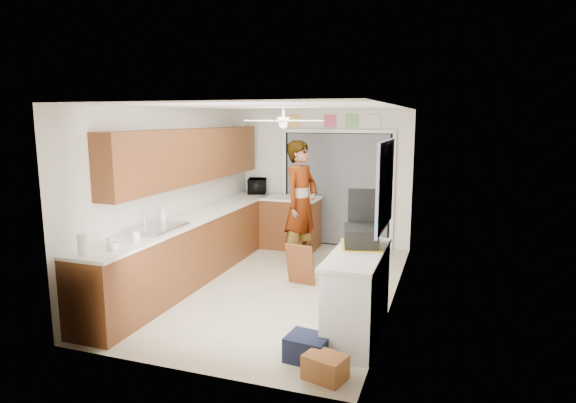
% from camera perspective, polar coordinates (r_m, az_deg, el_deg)
% --- Properties ---
extents(floor, '(5.00, 5.00, 0.00)m').
position_cam_1_polar(floor, '(6.96, -1.08, -9.91)').
color(floor, '#BFB59A').
rests_on(floor, ground).
extents(ceiling, '(5.00, 5.00, 0.00)m').
position_cam_1_polar(ceiling, '(6.55, -1.16, 11.13)').
color(ceiling, white).
rests_on(ceiling, ground).
extents(wall_back, '(3.20, 0.00, 3.20)m').
position_cam_1_polar(wall_back, '(9.01, 4.34, 2.79)').
color(wall_back, white).
rests_on(wall_back, ground).
extents(wall_front, '(3.20, 0.00, 3.20)m').
position_cam_1_polar(wall_front, '(4.43, -12.30, -4.81)').
color(wall_front, white).
rests_on(wall_front, ground).
extents(wall_left, '(0.00, 5.00, 5.00)m').
position_cam_1_polar(wall_left, '(7.34, -12.94, 0.96)').
color(wall_left, white).
rests_on(wall_left, ground).
extents(wall_right, '(0.00, 5.00, 5.00)m').
position_cam_1_polar(wall_right, '(6.29, 12.72, -0.50)').
color(wall_right, white).
rests_on(wall_right, ground).
extents(left_base_cabinets, '(0.60, 4.80, 0.90)m').
position_cam_1_polar(left_base_cabinets, '(7.35, -10.70, -5.32)').
color(left_base_cabinets, brown).
rests_on(left_base_cabinets, floor).
extents(left_countertop, '(0.62, 4.80, 0.04)m').
position_cam_1_polar(left_countertop, '(7.24, -10.75, -1.74)').
color(left_countertop, white).
rests_on(left_countertop, left_base_cabinets).
extents(upper_cabinets, '(0.32, 4.00, 0.80)m').
position_cam_1_polar(upper_cabinets, '(7.37, -11.22, 5.36)').
color(upper_cabinets, brown).
rests_on(upper_cabinets, wall_left).
extents(sink_basin, '(0.50, 0.76, 0.06)m').
position_cam_1_polar(sink_basin, '(6.40, -15.18, -3.11)').
color(sink_basin, silver).
rests_on(sink_basin, left_countertop).
extents(faucet, '(0.03, 0.03, 0.22)m').
position_cam_1_polar(faucet, '(6.49, -16.60, -2.15)').
color(faucet, silver).
rests_on(faucet, left_countertop).
extents(peninsula_base, '(1.00, 0.60, 0.90)m').
position_cam_1_polar(peninsula_base, '(8.81, 0.30, -2.62)').
color(peninsula_base, brown).
rests_on(peninsula_base, floor).
extents(peninsula_top, '(1.04, 0.64, 0.04)m').
position_cam_1_polar(peninsula_top, '(8.72, 0.30, 0.40)').
color(peninsula_top, white).
rests_on(peninsula_top, peninsula_base).
extents(back_opening_recess, '(2.00, 0.06, 2.10)m').
position_cam_1_polar(back_opening_recess, '(8.95, 5.82, 1.43)').
color(back_opening_recess, black).
rests_on(back_opening_recess, wall_back).
extents(curtain_panel, '(1.90, 0.03, 2.05)m').
position_cam_1_polar(curtain_panel, '(8.91, 5.76, 1.39)').
color(curtain_panel, slate).
rests_on(curtain_panel, wall_back).
extents(door_trim_left, '(0.06, 0.04, 2.10)m').
position_cam_1_polar(door_trim_left, '(9.20, -0.42, 1.71)').
color(door_trim_left, white).
rests_on(door_trim_left, wall_back).
extents(door_trim_right, '(0.06, 0.04, 2.10)m').
position_cam_1_polar(door_trim_right, '(8.75, 12.30, 1.06)').
color(door_trim_right, white).
rests_on(door_trim_right, wall_back).
extents(door_trim_head, '(2.10, 0.04, 0.06)m').
position_cam_1_polar(door_trim_head, '(8.83, 5.90, 8.29)').
color(door_trim_head, white).
rests_on(door_trim_head, wall_back).
extents(header_frame_0, '(0.22, 0.02, 0.22)m').
position_cam_1_polar(header_frame_0, '(9.08, 0.66, 9.52)').
color(header_frame_0, '#F3C751').
rests_on(header_frame_0, wall_back).
extents(header_frame_2, '(0.22, 0.02, 0.22)m').
position_cam_1_polar(header_frame_2, '(8.89, 5.01, 9.47)').
color(header_frame_2, '#DC5271').
rests_on(header_frame_2, wall_back).
extents(header_frame_3, '(0.22, 0.02, 0.22)m').
position_cam_1_polar(header_frame_3, '(8.80, 7.57, 9.42)').
color(header_frame_3, '#6DB769').
rests_on(header_frame_3, wall_back).
extents(header_frame_4, '(0.22, 0.02, 0.22)m').
position_cam_1_polar(header_frame_4, '(8.73, 10.18, 9.35)').
color(header_frame_4, silver).
rests_on(header_frame_4, wall_back).
extents(route66_sign, '(0.22, 0.02, 0.26)m').
position_cam_1_polar(route66_sign, '(9.20, -1.44, 9.52)').
color(route66_sign, silver).
rests_on(route66_sign, wall_back).
extents(right_counter_base, '(0.50, 1.40, 0.90)m').
position_cam_1_polar(right_counter_base, '(5.38, 8.25, -10.97)').
color(right_counter_base, white).
rests_on(right_counter_base, floor).
extents(right_counter_top, '(0.54, 1.44, 0.04)m').
position_cam_1_polar(right_counter_top, '(5.24, 8.27, -6.14)').
color(right_counter_top, white).
rests_on(right_counter_top, right_counter_base).
extents(abstract_painting, '(0.03, 1.15, 0.95)m').
position_cam_1_polar(abstract_painting, '(5.24, 11.46, 1.95)').
color(abstract_painting, '#F75BAA').
rests_on(abstract_painting, wall_right).
extents(ceiling_fan, '(1.14, 1.14, 0.24)m').
position_cam_1_polar(ceiling_fan, '(6.74, -0.56, 9.57)').
color(ceiling_fan, white).
rests_on(ceiling_fan, ceiling).
extents(microwave, '(0.48, 0.58, 0.28)m').
position_cam_1_polar(microwave, '(9.19, -3.66, 1.86)').
color(microwave, black).
rests_on(microwave, left_countertop).
extents(soap_bottle, '(0.13, 0.13, 0.26)m').
position_cam_1_polar(soap_bottle, '(6.69, -14.63, -1.52)').
color(soap_bottle, silver).
rests_on(soap_bottle, left_countertop).
extents(cup, '(0.12, 0.12, 0.09)m').
position_cam_1_polar(cup, '(5.55, -19.99, -5.04)').
color(cup, white).
rests_on(cup, left_countertop).
extents(jar_a, '(0.11, 0.11, 0.13)m').
position_cam_1_polar(jar_a, '(5.81, -17.60, -4.02)').
color(jar_a, silver).
rests_on(jar_a, left_countertop).
extents(jar_b, '(0.08, 0.08, 0.11)m').
position_cam_1_polar(jar_b, '(5.70, -20.37, -4.55)').
color(jar_b, silver).
rests_on(jar_b, left_countertop).
extents(paper_towel_roll, '(0.14, 0.14, 0.23)m').
position_cam_1_polar(paper_towel_roll, '(5.47, -23.17, -4.69)').
color(paper_towel_roll, white).
rests_on(paper_towel_roll, left_countertop).
extents(suitcase, '(0.47, 0.56, 0.21)m').
position_cam_1_polar(suitcase, '(5.47, 8.63, -4.11)').
color(suitcase, black).
rests_on(suitcase, right_counter_top).
extents(suitcase_rim, '(0.56, 0.67, 0.02)m').
position_cam_1_polar(suitcase_rim, '(5.49, 8.60, -5.22)').
color(suitcase_rim, yellow).
rests_on(suitcase_rim, suitcase).
extents(suitcase_lid, '(0.42, 0.13, 0.50)m').
position_cam_1_polar(suitcase_lid, '(5.69, 9.22, -0.99)').
color(suitcase_lid, black).
rests_on(suitcase_lid, suitcase).
extents(cardboard_box, '(0.43, 0.37, 0.23)m').
position_cam_1_polar(cardboard_box, '(4.65, 4.43, -18.95)').
color(cardboard_box, '#AE6436').
rests_on(cardboard_box, floor).
extents(navy_crate, '(0.44, 0.38, 0.25)m').
position_cam_1_polar(navy_crate, '(4.95, 2.36, -16.95)').
color(navy_crate, black).
rests_on(navy_crate, floor).
extents(cabinet_door_panel, '(0.42, 0.21, 0.61)m').
position_cam_1_polar(cabinet_door_panel, '(6.87, 1.45, -7.47)').
color(cabinet_door_panel, brown).
rests_on(cabinet_door_panel, floor).
extents(man, '(0.67, 0.84, 2.01)m').
position_cam_1_polar(man, '(7.71, 1.54, -0.22)').
color(man, white).
rests_on(man, floor).
extents(dog, '(0.21, 0.49, 0.38)m').
position_cam_1_polar(dog, '(7.66, 2.12, -6.56)').
color(dog, black).
rests_on(dog, floor).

